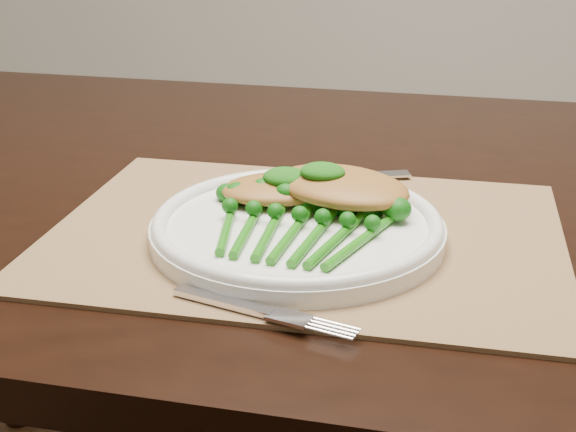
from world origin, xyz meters
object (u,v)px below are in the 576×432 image
(placemat, at_px, (305,234))
(broccolini_bundle, at_px, (293,231))
(chicken_fillet_left, at_px, (279,189))
(dinner_plate, at_px, (297,226))

(placemat, height_order, broccolini_bundle, broccolini_bundle)
(chicken_fillet_left, xyz_separation_m, broccolini_bundle, (0.04, -0.08, -0.01))
(placemat, relative_size, chicken_fillet_left, 4.22)
(broccolini_bundle, bearing_deg, dinner_plate, 99.97)
(placemat, distance_m, broccolini_bundle, 0.05)
(dinner_plate, relative_size, broccolini_bundle, 1.61)
(placemat, bearing_deg, dinner_plate, -105.38)
(placemat, xyz_separation_m, broccolini_bundle, (0.00, -0.05, 0.02))
(placemat, relative_size, broccolini_bundle, 2.83)
(chicken_fillet_left, bearing_deg, broccolini_bundle, -88.63)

